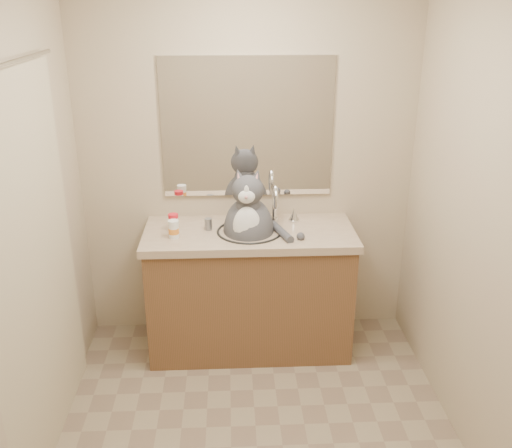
# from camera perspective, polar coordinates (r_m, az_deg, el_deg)

# --- Properties ---
(room) EXTENTS (2.22, 2.52, 2.42)m
(room) POSITION_cam_1_polar(r_m,az_deg,el_deg) (2.60, 0.11, -1.59)
(room) COLOR gray
(room) RESTS_ON ground
(vanity) EXTENTS (1.34, 0.59, 1.12)m
(vanity) POSITION_cam_1_polar(r_m,az_deg,el_deg) (3.79, -0.63, -6.33)
(vanity) COLOR brown
(vanity) RESTS_ON ground
(mirror) EXTENTS (1.10, 0.02, 0.90)m
(mirror) POSITION_cam_1_polar(r_m,az_deg,el_deg) (3.70, -0.87, 9.58)
(mirror) COLOR white
(mirror) RESTS_ON room
(shower_curtain) EXTENTS (0.02, 1.30, 1.93)m
(shower_curtain) POSITION_cam_1_polar(r_m,az_deg,el_deg) (2.91, -21.20, -4.17)
(shower_curtain) COLOR #BAB28D
(shower_curtain) RESTS_ON ground
(cat) EXTENTS (0.45, 0.41, 0.64)m
(cat) POSITION_cam_1_polar(r_m,az_deg,el_deg) (3.58, -0.73, -0.15)
(cat) COLOR #48474C
(cat) RESTS_ON vanity
(pill_bottle_redcap) EXTENTS (0.08, 0.08, 0.11)m
(pill_bottle_redcap) POSITION_cam_1_polar(r_m,az_deg,el_deg) (3.64, -8.26, 0.19)
(pill_bottle_redcap) COLOR white
(pill_bottle_redcap) RESTS_ON vanity
(pill_bottle_orange) EXTENTS (0.07, 0.07, 0.11)m
(pill_bottle_orange) POSITION_cam_1_polar(r_m,az_deg,el_deg) (3.53, -8.23, -0.54)
(pill_bottle_orange) COLOR white
(pill_bottle_orange) RESTS_ON vanity
(grey_canister) EXTENTS (0.06, 0.06, 0.08)m
(grey_canister) POSITION_cam_1_polar(r_m,az_deg,el_deg) (3.63, -4.79, -0.01)
(grey_canister) COLOR slate
(grey_canister) RESTS_ON vanity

